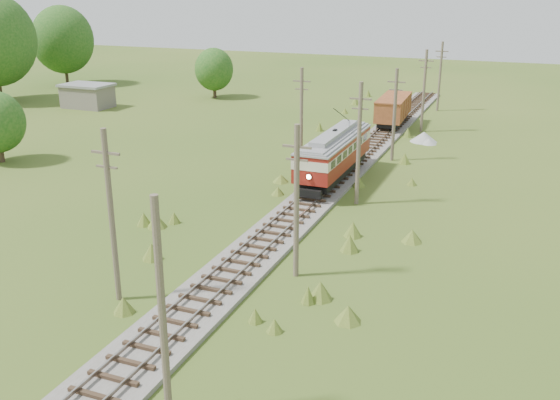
% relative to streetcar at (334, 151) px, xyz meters
% --- Properties ---
extents(railbed_main, '(3.60, 96.00, 0.57)m').
position_rel_streetcar_xyz_m(railbed_main, '(0.00, -1.54, -2.44)').
color(railbed_main, '#605B54').
rests_on(railbed_main, ground).
extents(streetcar, '(2.90, 12.44, 5.67)m').
position_rel_streetcar_xyz_m(streetcar, '(0.00, 0.00, 0.00)').
color(streetcar, black).
rests_on(streetcar, ground).
extents(gondola, '(3.34, 9.03, 2.95)m').
position_rel_streetcar_xyz_m(gondola, '(0.00, 22.36, -0.48)').
color(gondola, black).
rests_on(gondola, ground).
extents(gravel_pile, '(2.87, 3.05, 1.04)m').
position_rel_streetcar_xyz_m(gravel_pile, '(4.58, 16.71, -2.15)').
color(gravel_pile, gray).
rests_on(gravel_pile, ground).
extents(utility_pole_r_1, '(0.30, 0.30, 8.80)m').
position_rel_streetcar_xyz_m(utility_pole_r_1, '(3.10, -30.54, 1.76)').
color(utility_pole_r_1, brown).
rests_on(utility_pole_r_1, ground).
extents(utility_pole_r_2, '(1.60, 0.30, 8.60)m').
position_rel_streetcar_xyz_m(utility_pole_r_2, '(3.30, -17.54, 1.79)').
color(utility_pole_r_2, brown).
rests_on(utility_pole_r_2, ground).
extents(utility_pole_r_3, '(1.60, 0.30, 9.00)m').
position_rel_streetcar_xyz_m(utility_pole_r_3, '(3.20, -4.54, 1.99)').
color(utility_pole_r_3, brown).
rests_on(utility_pole_r_3, ground).
extents(utility_pole_r_4, '(1.60, 0.30, 8.40)m').
position_rel_streetcar_xyz_m(utility_pole_r_4, '(3.00, 8.46, 1.69)').
color(utility_pole_r_4, brown).
rests_on(utility_pole_r_4, ground).
extents(utility_pole_r_5, '(1.60, 0.30, 8.90)m').
position_rel_streetcar_xyz_m(utility_pole_r_5, '(3.40, 21.46, 1.94)').
color(utility_pole_r_5, brown).
rests_on(utility_pole_r_5, ground).
extents(utility_pole_r_6, '(1.60, 0.30, 8.70)m').
position_rel_streetcar_xyz_m(utility_pole_r_6, '(3.20, 34.46, 1.84)').
color(utility_pole_r_6, brown).
rests_on(utility_pole_r_6, ground).
extents(utility_pole_l_a, '(1.60, 0.30, 9.00)m').
position_rel_streetcar_xyz_m(utility_pole_l_a, '(-4.20, -23.54, 1.99)').
color(utility_pole_l_a, brown).
rests_on(utility_pole_l_a, ground).
extents(utility_pole_l_b, '(1.60, 0.30, 8.60)m').
position_rel_streetcar_xyz_m(utility_pole_l_b, '(-4.50, 4.46, 1.79)').
color(utility_pole_l_b, brown).
rests_on(utility_pole_l_b, ground).
extents(tree_left_5, '(9.66, 9.66, 12.44)m').
position_rel_streetcar_xyz_m(tree_left_5, '(-56.00, 34.46, 4.49)').
color(tree_left_5, '#38281C').
rests_on(tree_left_5, ground).
extents(tree_mid_a, '(5.46, 5.46, 7.03)m').
position_rel_streetcar_xyz_m(tree_mid_a, '(-28.00, 32.46, 1.39)').
color(tree_mid_a, '#38281C').
rests_on(tree_mid_a, ground).
extents(shed, '(6.40, 4.40, 3.10)m').
position_rel_streetcar_xyz_m(shed, '(-40.00, 19.46, -1.06)').
color(shed, slate).
rests_on(shed, ground).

